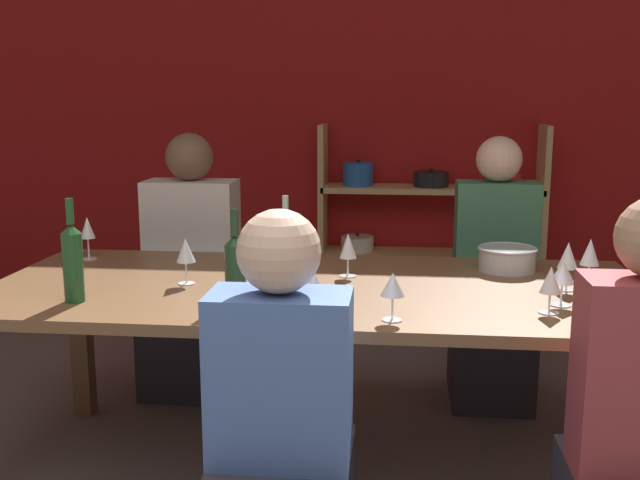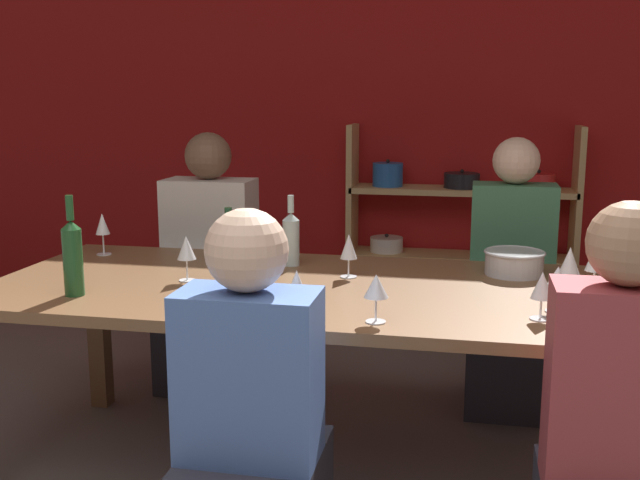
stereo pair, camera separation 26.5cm
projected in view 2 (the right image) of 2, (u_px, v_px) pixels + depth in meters
wall_back_red at (392, 110)px, 4.84m from camera, size 8.80×0.06×2.70m
shelf_unit at (465, 243)px, 4.70m from camera, size 1.41×0.30×1.27m
dining_table at (315, 305)px, 2.78m from camera, size 2.42×1.07×0.76m
mixing_bowl at (514, 262)px, 2.91m from camera, size 0.24×0.24×0.09m
wine_bottle_green at (291, 238)px, 3.06m from camera, size 0.07×0.07×0.29m
wine_bottle_dark at (73, 256)px, 2.59m from camera, size 0.07×0.07×0.35m
wine_bottle_amber at (229, 262)px, 2.61m from camera, size 0.07×0.07×0.31m
wine_glass_empty_a at (558, 279)px, 2.40m from camera, size 0.08×0.08×0.15m
wine_glass_red_a at (595, 259)px, 2.64m from camera, size 0.07×0.07×0.18m
wine_glass_empty_b at (102, 225)px, 3.26m from camera, size 0.06×0.06×0.18m
wine_glass_red_b at (247, 281)px, 2.32m from camera, size 0.08×0.08×0.17m
wine_glass_red_c at (186, 249)px, 2.80m from camera, size 0.07×0.07×0.17m
wine_glass_empty_c at (297, 287)px, 2.29m from camera, size 0.08×0.08×0.16m
wine_glass_red_d at (542, 287)px, 2.32m from camera, size 0.07×0.07×0.15m
wine_glass_red_e at (570, 262)px, 2.58m from camera, size 0.07×0.07×0.18m
wine_glass_empty_d at (376, 287)px, 2.29m from camera, size 0.08×0.08×0.15m
wine_glass_red_f at (349, 248)px, 2.86m from camera, size 0.07×0.07×0.17m
person_far_a at (509, 309)px, 3.47m from camera, size 0.37×0.47×1.26m
person_near_b at (251, 470)px, 2.05m from camera, size 0.38×0.47×1.16m
person_far_b at (212, 293)px, 3.78m from camera, size 0.44×0.55×1.27m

